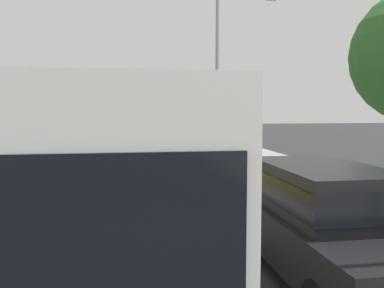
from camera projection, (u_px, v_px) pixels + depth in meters
bus_lead at (100, 167)px, 8.25m from camera, size 2.58×12.20×3.21m
bus_second_in_line at (114, 130)px, 21.83m from camera, size 2.58×10.54×3.21m
bus_middle at (117, 122)px, 34.66m from camera, size 2.58×12.29×3.21m
bus_fourth_in_line at (119, 118)px, 48.52m from camera, size 2.58×12.40×3.21m
white_suv at (324, 218)px, 6.93m from camera, size 1.86×5.01×1.90m
box_truck_oncoming at (91, 118)px, 50.77m from camera, size 2.35×8.18×3.15m
streetlamp_mid at (217, 57)px, 22.15m from camera, size 6.35×0.28×8.76m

